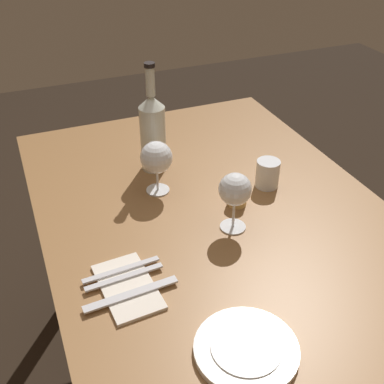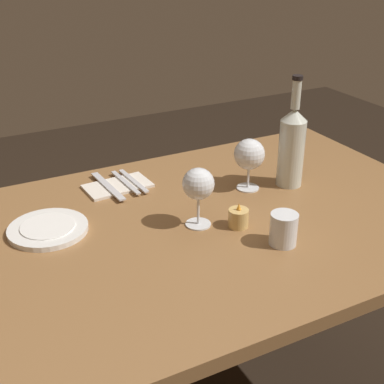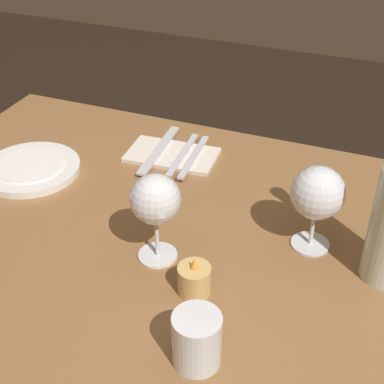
{
  "view_description": "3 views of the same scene",
  "coord_description": "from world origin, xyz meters",
  "px_view_note": "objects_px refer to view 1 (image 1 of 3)",
  "views": [
    {
      "loc": [
        0.93,
        -0.45,
        1.5
      ],
      "look_at": [
        0.02,
        -0.08,
        0.84
      ],
      "focal_mm": 45.15,
      "sensor_mm": 36.0,
      "label": 1
    },
    {
      "loc": [
        0.64,
        1.07,
        1.43
      ],
      "look_at": [
        0.06,
        -0.05,
        0.8
      ],
      "focal_mm": 50.08,
      "sensor_mm": 36.0,
      "label": 2
    },
    {
      "loc": [
        -0.24,
        0.66,
        1.36
      ],
      "look_at": [
        0.05,
        -0.07,
        0.82
      ],
      "focal_mm": 52.75,
      "sensor_mm": 36.0,
      "label": 3
    }
  ],
  "objects_px": {
    "votive_candle": "(237,197)",
    "folded_napkin": "(128,287)",
    "wine_glass_left": "(156,158)",
    "water_tumbler": "(267,175)",
    "wine_bottle": "(153,131)",
    "fork_outer": "(121,270)",
    "table_knife": "(131,294)",
    "fork_inner": "(124,277)",
    "wine_glass_right": "(235,191)",
    "dinner_plate": "(246,349)"
  },
  "relations": [
    {
      "from": "wine_bottle",
      "to": "wine_glass_left",
      "type": "bearing_deg",
      "value": -14.28
    },
    {
      "from": "wine_glass_right",
      "to": "fork_outer",
      "type": "relative_size",
      "value": 0.87
    },
    {
      "from": "water_tumbler",
      "to": "table_knife",
      "type": "bearing_deg",
      "value": -60.45
    },
    {
      "from": "wine_bottle",
      "to": "fork_outer",
      "type": "bearing_deg",
      "value": -27.72
    },
    {
      "from": "wine_bottle",
      "to": "table_knife",
      "type": "distance_m",
      "value": 0.55
    },
    {
      "from": "wine_glass_right",
      "to": "water_tumbler",
      "type": "xyz_separation_m",
      "value": [
        -0.14,
        0.18,
        -0.08
      ]
    },
    {
      "from": "wine_bottle",
      "to": "water_tumbler",
      "type": "bearing_deg",
      "value": 50.86
    },
    {
      "from": "water_tumbler",
      "to": "dinner_plate",
      "type": "distance_m",
      "value": 0.59
    },
    {
      "from": "folded_napkin",
      "to": "fork_outer",
      "type": "xyz_separation_m",
      "value": [
        -0.05,
        0.0,
        0.01
      ]
    },
    {
      "from": "fork_inner",
      "to": "table_knife",
      "type": "height_order",
      "value": "same"
    },
    {
      "from": "wine_bottle",
      "to": "dinner_plate",
      "type": "xyz_separation_m",
      "value": [
        0.71,
        -0.05,
        -0.12
      ]
    },
    {
      "from": "fork_outer",
      "to": "water_tumbler",
      "type": "bearing_deg",
      "value": 111.86
    },
    {
      "from": "votive_candle",
      "to": "folded_napkin",
      "type": "bearing_deg",
      "value": -61.94
    },
    {
      "from": "fork_inner",
      "to": "fork_outer",
      "type": "xyz_separation_m",
      "value": [
        -0.02,
        0.0,
        0.0
      ]
    },
    {
      "from": "fork_inner",
      "to": "fork_outer",
      "type": "bearing_deg",
      "value": 180.0
    },
    {
      "from": "wine_glass_right",
      "to": "dinner_plate",
      "type": "relative_size",
      "value": 0.79
    },
    {
      "from": "votive_candle",
      "to": "fork_outer",
      "type": "distance_m",
      "value": 0.39
    },
    {
      "from": "wine_glass_left",
      "to": "wine_glass_right",
      "type": "relative_size",
      "value": 0.97
    },
    {
      "from": "votive_candle",
      "to": "folded_napkin",
      "type": "distance_m",
      "value": 0.41
    },
    {
      "from": "votive_candle",
      "to": "water_tumbler",
      "type": "bearing_deg",
      "value": 112.81
    },
    {
      "from": "fork_outer",
      "to": "wine_glass_left",
      "type": "bearing_deg",
      "value": 147.28
    },
    {
      "from": "wine_glass_left",
      "to": "water_tumbler",
      "type": "distance_m",
      "value": 0.32
    },
    {
      "from": "water_tumbler",
      "to": "fork_inner",
      "type": "relative_size",
      "value": 0.45
    },
    {
      "from": "wine_bottle",
      "to": "water_tumbler",
      "type": "xyz_separation_m",
      "value": [
        0.22,
        0.27,
        -0.09
      ]
    },
    {
      "from": "wine_bottle",
      "to": "fork_inner",
      "type": "xyz_separation_m",
      "value": [
        0.44,
        -0.22,
        -0.11
      ]
    },
    {
      "from": "wine_glass_right",
      "to": "folded_napkin",
      "type": "xyz_separation_m",
      "value": [
        0.11,
        -0.31,
        -0.11
      ]
    },
    {
      "from": "fork_outer",
      "to": "table_knife",
      "type": "relative_size",
      "value": 0.86
    },
    {
      "from": "water_tumbler",
      "to": "fork_inner",
      "type": "bearing_deg",
      "value": -65.63
    },
    {
      "from": "wine_glass_left",
      "to": "wine_glass_right",
      "type": "distance_m",
      "value": 0.26
    },
    {
      "from": "fork_inner",
      "to": "table_knife",
      "type": "distance_m",
      "value": 0.05
    },
    {
      "from": "wine_glass_left",
      "to": "folded_napkin",
      "type": "height_order",
      "value": "wine_glass_left"
    },
    {
      "from": "wine_bottle",
      "to": "folded_napkin",
      "type": "distance_m",
      "value": 0.52
    },
    {
      "from": "wine_glass_left",
      "to": "fork_outer",
      "type": "bearing_deg",
      "value": -32.72
    },
    {
      "from": "wine_bottle",
      "to": "votive_candle",
      "type": "xyz_separation_m",
      "value": [
        0.27,
        0.15,
        -0.1
      ]
    },
    {
      "from": "table_knife",
      "to": "votive_candle",
      "type": "bearing_deg",
      "value": 121.63
    },
    {
      "from": "table_knife",
      "to": "dinner_plate",
      "type": "bearing_deg",
      "value": 36.88
    },
    {
      "from": "fork_inner",
      "to": "wine_glass_left",
      "type": "bearing_deg",
      "value": 149.42
    },
    {
      "from": "votive_candle",
      "to": "table_knife",
      "type": "height_order",
      "value": "votive_candle"
    },
    {
      "from": "fork_inner",
      "to": "votive_candle",
      "type": "bearing_deg",
      "value": 114.88
    },
    {
      "from": "votive_candle",
      "to": "wine_glass_left",
      "type": "bearing_deg",
      "value": -129.05
    },
    {
      "from": "votive_candle",
      "to": "dinner_plate",
      "type": "xyz_separation_m",
      "value": [
        0.44,
        -0.2,
        -0.02
      ]
    },
    {
      "from": "wine_glass_right",
      "to": "fork_outer",
      "type": "bearing_deg",
      "value": -79.72
    },
    {
      "from": "wine_bottle",
      "to": "water_tumbler",
      "type": "relative_size",
      "value": 4.06
    },
    {
      "from": "table_knife",
      "to": "water_tumbler",
      "type": "bearing_deg",
      "value": 119.55
    },
    {
      "from": "dinner_plate",
      "to": "fork_inner",
      "type": "height_order",
      "value": "dinner_plate"
    },
    {
      "from": "wine_glass_right",
      "to": "fork_inner",
      "type": "distance_m",
      "value": 0.33
    },
    {
      "from": "wine_glass_left",
      "to": "wine_glass_right",
      "type": "bearing_deg",
      "value": 27.99
    },
    {
      "from": "water_tumbler",
      "to": "table_knife",
      "type": "distance_m",
      "value": 0.55
    },
    {
      "from": "dinner_plate",
      "to": "fork_outer",
      "type": "height_order",
      "value": "dinner_plate"
    },
    {
      "from": "wine_bottle",
      "to": "wine_glass_right",
      "type": "bearing_deg",
      "value": 14.41
    }
  ]
}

